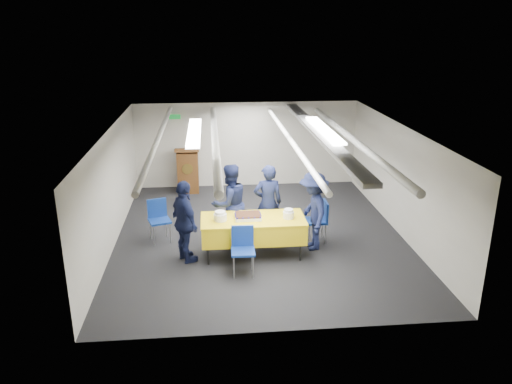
% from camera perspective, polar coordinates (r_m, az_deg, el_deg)
% --- Properties ---
extents(ground, '(7.00, 7.00, 0.00)m').
position_cam_1_polar(ground, '(10.70, 0.42, -4.96)').
color(ground, black).
rests_on(ground, ground).
extents(room_shell, '(6.00, 7.00, 2.30)m').
position_cam_1_polar(room_shell, '(10.51, 0.72, 5.04)').
color(room_shell, beige).
rests_on(room_shell, ground).
extents(serving_table, '(1.99, 0.90, 0.77)m').
position_cam_1_polar(serving_table, '(9.61, -0.34, -4.19)').
color(serving_table, black).
rests_on(serving_table, ground).
extents(sheet_cake, '(0.51, 0.40, 0.09)m').
position_cam_1_polar(sheet_cake, '(9.53, -0.92, -2.76)').
color(sheet_cake, white).
rests_on(sheet_cake, serving_table).
extents(plate_stack_left, '(0.25, 0.25, 0.18)m').
position_cam_1_polar(plate_stack_left, '(9.43, -4.11, -2.78)').
color(plate_stack_left, white).
rests_on(plate_stack_left, serving_table).
extents(plate_stack_right, '(0.21, 0.21, 0.18)m').
position_cam_1_polar(plate_stack_right, '(9.54, 3.73, -2.52)').
color(plate_stack_right, white).
rests_on(plate_stack_right, serving_table).
extents(podium, '(0.62, 0.53, 1.25)m').
position_cam_1_polar(podium, '(13.32, -7.79, 2.54)').
color(podium, brown).
rests_on(podium, ground).
extents(chair_near, '(0.43, 0.43, 0.87)m').
position_cam_1_polar(chair_near, '(8.99, -1.52, -6.10)').
color(chair_near, gray).
rests_on(chair_near, ground).
extents(chair_right, '(0.43, 0.43, 0.87)m').
position_cam_1_polar(chair_right, '(10.32, 7.36, -2.85)').
color(chair_right, gray).
rests_on(chair_right, ground).
extents(chair_left, '(0.53, 0.53, 0.87)m').
position_cam_1_polar(chair_left, '(10.50, -11.08, -2.68)').
color(chair_left, gray).
rests_on(chair_left, ground).
extents(sailor_a, '(0.61, 0.42, 1.62)m').
position_cam_1_polar(sailor_a, '(10.21, 1.36, -1.25)').
color(sailor_a, black).
rests_on(sailor_a, ground).
extents(sailor_b, '(1.01, 0.94, 1.66)m').
position_cam_1_polar(sailor_b, '(10.13, -3.01, -1.35)').
color(sailor_b, black).
rests_on(sailor_b, ground).
extents(sailor_c, '(0.77, 1.01, 1.59)m').
position_cam_1_polar(sailor_c, '(9.39, -8.12, -3.40)').
color(sailor_c, black).
rests_on(sailor_c, ground).
extents(sailor_d, '(0.62, 1.05, 1.59)m').
position_cam_1_polar(sailor_d, '(9.89, 6.55, -2.16)').
color(sailor_d, black).
rests_on(sailor_d, ground).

